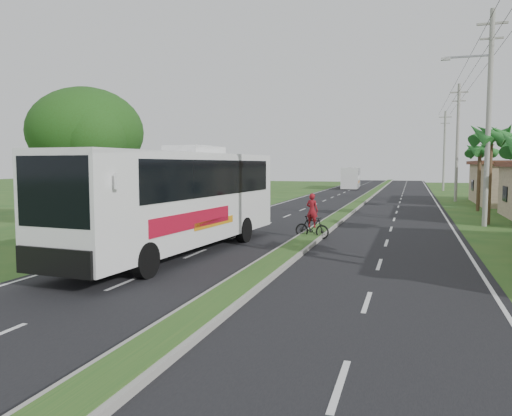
% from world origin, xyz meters
% --- Properties ---
extents(ground, '(180.00, 180.00, 0.00)m').
position_xyz_m(ground, '(0.00, 0.00, 0.00)').
color(ground, '#24521E').
rests_on(ground, ground).
extents(road_asphalt, '(14.00, 160.00, 0.02)m').
position_xyz_m(road_asphalt, '(0.00, 20.00, 0.01)').
color(road_asphalt, black).
rests_on(road_asphalt, ground).
extents(median_strip, '(1.20, 160.00, 0.18)m').
position_xyz_m(median_strip, '(0.00, 20.00, 0.10)').
color(median_strip, gray).
rests_on(median_strip, ground).
extents(lane_edge_left, '(0.12, 160.00, 0.01)m').
position_xyz_m(lane_edge_left, '(-6.70, 20.00, 0.00)').
color(lane_edge_left, silver).
rests_on(lane_edge_left, ground).
extents(lane_edge_right, '(0.12, 160.00, 0.01)m').
position_xyz_m(lane_edge_right, '(6.70, 20.00, 0.00)').
color(lane_edge_right, silver).
rests_on(lane_edge_right, ground).
extents(palm_verge_c, '(2.40, 2.40, 5.85)m').
position_xyz_m(palm_verge_c, '(8.80, 19.00, 5.12)').
color(palm_verge_c, '#473321').
rests_on(palm_verge_c, ground).
extents(palm_verge_d, '(2.40, 2.40, 5.25)m').
position_xyz_m(palm_verge_d, '(9.30, 28.00, 4.55)').
color(palm_verge_d, '#473321').
rests_on(palm_verge_d, ground).
extents(shade_tree, '(6.30, 6.00, 7.54)m').
position_xyz_m(shade_tree, '(-12.11, 10.02, 5.03)').
color(shade_tree, '#473321').
rests_on(shade_tree, ground).
extents(utility_pole_b, '(3.20, 0.28, 12.00)m').
position_xyz_m(utility_pole_b, '(8.47, 18.00, 6.26)').
color(utility_pole_b, gray).
rests_on(utility_pole_b, ground).
extents(utility_pole_c, '(1.60, 0.28, 11.00)m').
position_xyz_m(utility_pole_c, '(8.50, 38.00, 5.67)').
color(utility_pole_c, gray).
rests_on(utility_pole_c, ground).
extents(utility_pole_d, '(1.60, 0.28, 10.50)m').
position_xyz_m(utility_pole_d, '(8.50, 58.00, 5.42)').
color(utility_pole_d, gray).
rests_on(utility_pole_d, ground).
extents(coach_bus_main, '(3.75, 13.32, 4.25)m').
position_xyz_m(coach_bus_main, '(-4.13, 5.00, 2.34)').
color(coach_bus_main, white).
rests_on(coach_bus_main, ground).
extents(coach_bus_far, '(2.99, 10.71, 3.08)m').
position_xyz_m(coach_bus_far, '(-3.95, 60.88, 1.75)').
color(coach_bus_far, silver).
rests_on(coach_bus_far, ground).
extents(motorcyclist, '(1.82, 0.96, 2.15)m').
position_xyz_m(motorcyclist, '(0.07, 10.37, 0.76)').
color(motorcyclist, black).
rests_on(motorcyclist, ground).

